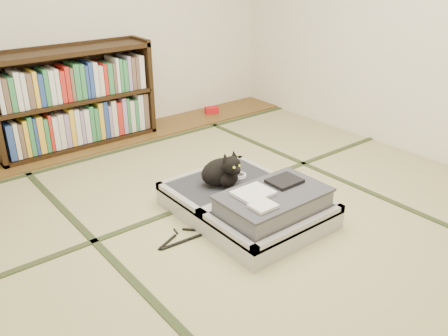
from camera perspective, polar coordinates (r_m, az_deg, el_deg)
floor at (r=3.41m, az=3.02°, el=-5.96°), size 4.50×4.50×0.00m
wood_strip at (r=4.93m, az=-12.52°, el=3.59°), size 4.00×0.50×0.02m
red_item at (r=5.53m, az=-1.50°, el=6.99°), size 0.17×0.14×0.07m
room_shell at (r=2.95m, az=3.69°, el=19.27°), size 4.50×4.50×4.50m
tatami_borders at (r=3.75m, az=-1.97°, el=-2.90°), size 4.00×4.50×0.01m
bookcase at (r=4.71m, az=-17.51°, el=7.72°), size 1.52×0.35×0.98m
suitcase at (r=3.35m, az=3.22°, el=-4.34°), size 0.82×1.10×0.32m
cat at (r=3.47m, az=-0.11°, el=-0.42°), size 0.37×0.37×0.30m
cable_coil at (r=3.63m, az=1.86°, el=-0.91°), size 0.11×0.11×0.03m
hanger at (r=3.18m, az=-4.78°, el=-8.37°), size 0.40×0.19×0.01m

